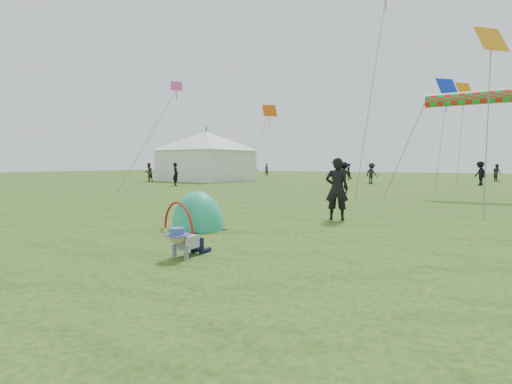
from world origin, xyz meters
The scene contains 23 objects.
ground centered at (0.00, 0.00, 0.00)m, with size 140.00×140.00×0.00m, color #18460E.
crawling_toddler centered at (1.15, -0.78, 0.28)m, with size 0.52×0.74×0.56m, color black, non-canonical shape.
popup_tent centered at (-0.57, 1.73, 0.00)m, with size 1.49×1.23×1.93m, color #20A17A.
standing_adult centered at (1.96, 5.03, 0.91)m, with size 0.66×0.44×1.82m, color black.
event_marquee centered at (-17.35, 24.24, 2.50)m, with size 7.26×7.26×4.99m, color white, non-canonical shape.
crowd_person_0 centered at (-18.33, 37.93, 0.80)m, with size 0.58×0.38×1.59m, color #28272F.
crowd_person_1 centered at (-20.41, 19.78, 0.84)m, with size 0.82×0.64×1.68m, color #432E28.
crowd_person_3 centered at (-2.68, 20.25, 0.87)m, with size 1.12×0.65×1.74m, color black.
crowd_person_4 centered at (-7.13, 32.90, 0.83)m, with size 0.81×0.53×1.66m, color black.
crowd_person_5 centered at (-16.34, 23.23, 0.87)m, with size 1.61×0.51×1.73m, color black.
crowd_person_6 centered at (-6.43, 33.46, 0.82)m, with size 0.60×0.39×1.64m, color black.
crowd_person_9 centered at (-2.39, 26.48, 0.84)m, with size 1.09×0.63×1.69m, color black.
crowd_person_11 centered at (-14.93, 28.28, 0.85)m, with size 1.57×0.50×1.70m, color black.
crowd_person_12 centered at (-13.83, 15.92, 0.85)m, with size 0.62×0.41×1.70m, color black.
crowd_person_13 centered at (6.48, 36.24, 0.80)m, with size 0.78×0.61×1.60m, color #372A24.
crowd_person_14 centered at (-15.62, 21.84, 0.80)m, with size 0.94×0.39×1.60m, color black.
crowd_person_15 centered at (5.27, 28.01, 0.90)m, with size 1.16×0.67×1.80m, color black.
rainbow_tube_kite centered at (6.22, 15.82, 4.78)m, with size 0.64×0.64×6.65m, color red.
diamond_kite_2 centered at (3.93, 29.46, 7.45)m, with size 1.28×1.28×0.00m, color orange.
diamond_kite_4 centered at (3.36, 21.66, 6.42)m, with size 1.30×1.30×0.00m, color #0C2DCE.
diamond_kite_5 centered at (-11.88, 13.91, 6.64)m, with size 0.74×0.74×0.00m, color #E24697.
diamond_kite_6 centered at (-11.42, 25.83, 6.38)m, with size 1.27×1.27×0.00m, color #D25409.
diamond_kite_7 centered at (5.68, 12.20, 6.49)m, with size 1.23×1.23×0.00m, color orange.
Camera 1 is at (5.73, -6.17, 1.66)m, focal length 28.00 mm.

